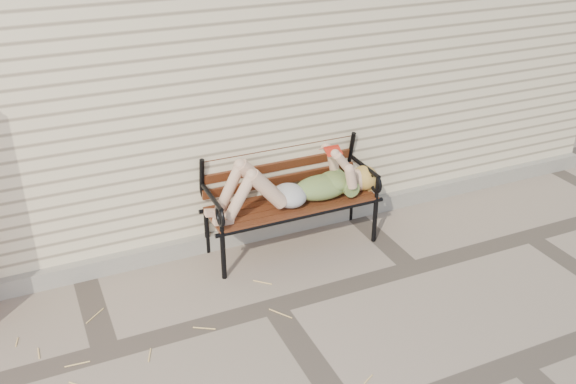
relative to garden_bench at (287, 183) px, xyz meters
name	(u,v)px	position (x,y,z in m)	size (l,w,h in m)	color
ground	(274,306)	(-0.48, -0.82, -0.58)	(80.00, 80.00, 0.00)	gray
house_wall	(158,25)	(-0.48, 2.18, 0.92)	(8.00, 4.00, 3.00)	beige
foundation_strip	(230,237)	(-0.48, 0.15, -0.50)	(8.00, 0.10, 0.15)	gray
garden_bench	(287,183)	(0.00, 0.00, 0.00)	(1.59, 0.63, 1.03)	black
reading_woman	(295,185)	(0.01, -0.13, 0.03)	(1.50, 0.34, 0.47)	#0B414F
straw_scatter	(202,358)	(-1.15, -1.15, -0.57)	(2.61, 1.66, 0.01)	#E9BF71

